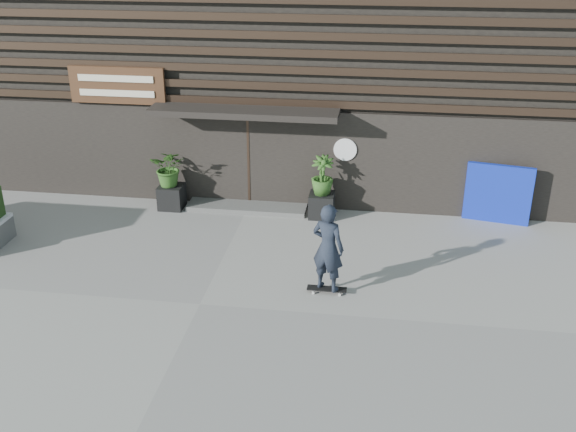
% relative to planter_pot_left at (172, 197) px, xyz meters
% --- Properties ---
extents(ground, '(80.00, 80.00, 0.00)m').
position_rel_planter_pot_left_xyz_m(ground, '(1.90, -4.40, -0.30)').
color(ground, gray).
rests_on(ground, ground).
extents(entrance_step, '(3.00, 0.80, 0.12)m').
position_rel_planter_pot_left_xyz_m(entrance_step, '(1.90, 0.20, -0.24)').
color(entrance_step, '#4E4E4C').
rests_on(entrance_step, ground).
extents(planter_pot_left, '(0.60, 0.60, 0.60)m').
position_rel_planter_pot_left_xyz_m(planter_pot_left, '(0.00, 0.00, 0.00)').
color(planter_pot_left, black).
rests_on(planter_pot_left, ground).
extents(bamboo_left, '(0.86, 0.75, 0.96)m').
position_rel_planter_pot_left_xyz_m(bamboo_left, '(0.00, 0.00, 0.78)').
color(bamboo_left, '#2D591E').
rests_on(bamboo_left, planter_pot_left).
extents(planter_pot_right, '(0.60, 0.60, 0.60)m').
position_rel_planter_pot_left_xyz_m(planter_pot_right, '(3.80, 0.00, 0.00)').
color(planter_pot_right, black).
rests_on(planter_pot_right, ground).
extents(bamboo_right, '(0.54, 0.54, 0.96)m').
position_rel_planter_pot_left_xyz_m(bamboo_right, '(3.80, 0.00, 0.78)').
color(bamboo_right, '#2D591E').
rests_on(bamboo_right, planter_pot_right).
extents(blue_tarp, '(1.54, 0.41, 1.45)m').
position_rel_planter_pot_left_xyz_m(blue_tarp, '(7.99, 0.30, 0.42)').
color(blue_tarp, '#0C1FA2').
rests_on(blue_tarp, ground).
extents(building, '(18.00, 11.00, 8.00)m').
position_rel_planter_pot_left_xyz_m(building, '(1.90, 5.56, 3.69)').
color(building, black).
rests_on(building, ground).
extents(skateboarder, '(0.78, 0.64, 1.88)m').
position_rel_planter_pot_left_xyz_m(skateboarder, '(4.26, -3.62, 0.68)').
color(skateboarder, black).
rests_on(skateboarder, ground).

